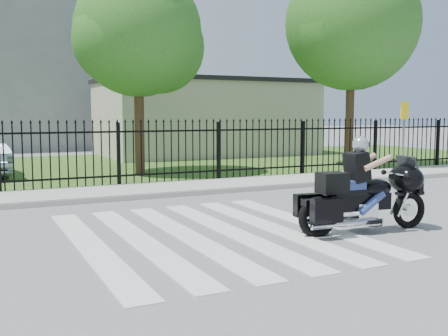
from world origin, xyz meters
name	(u,v)px	position (x,y,z in m)	size (l,w,h in m)	color
ground	(210,234)	(0.00, 0.00, 0.00)	(120.00, 120.00, 0.00)	slate
crosswalk	(210,234)	(0.00, 0.00, 0.01)	(5.00, 5.50, 0.01)	silver
sidewalk	(129,191)	(0.00, 5.00, 0.06)	(40.00, 2.00, 0.12)	#ADAAA3
curb	(141,197)	(0.00, 4.00, 0.06)	(40.00, 0.12, 0.12)	#ADAAA3
grass_strip	(78,168)	(0.00, 12.00, 0.01)	(40.00, 12.00, 0.02)	#29511B
iron_fence	(119,156)	(0.00, 6.00, 0.90)	(26.00, 0.04, 1.80)	black
tree_mid	(138,33)	(1.50, 9.00, 4.67)	(4.20, 4.20, 6.78)	#382316
tree_right	(352,24)	(9.50, 8.00, 5.39)	(5.00, 5.00, 7.90)	#382316
building_low	(205,119)	(7.00, 16.00, 1.75)	(10.00, 6.00, 3.50)	#B3AD95
building_low_roof	(205,82)	(7.00, 16.00, 3.60)	(10.20, 6.20, 0.20)	black
motorcycle_rider	(362,192)	(2.41, -1.01, 0.70)	(2.57, 0.94, 1.70)	black
traffic_sign	(404,121)	(9.99, 5.69, 1.78)	(0.50, 0.18, 2.32)	slate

